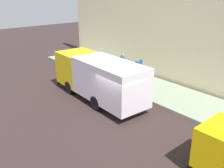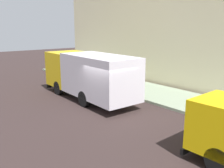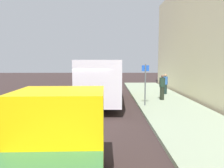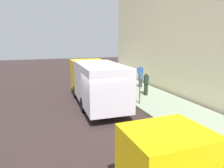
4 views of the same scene
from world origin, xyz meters
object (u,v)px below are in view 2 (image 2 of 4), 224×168
at_px(large_utility_truck, 88,74).
at_px(pedestrian_standing, 117,69).
at_px(pedestrian_walking, 130,74).
at_px(street_sign_post, 133,72).

relative_size(large_utility_truck, pedestrian_standing, 4.76).
distance_m(large_utility_truck, pedestrian_walking, 4.23).
relative_size(large_utility_truck, street_sign_post, 3.14).
relative_size(pedestrian_walking, pedestrian_standing, 1.05).
bearing_deg(pedestrian_standing, large_utility_truck, -26.25).
bearing_deg(large_utility_truck, pedestrian_standing, 33.64).
bearing_deg(pedestrian_walking, pedestrian_standing, 104.83).
distance_m(pedestrian_walking, pedestrian_standing, 2.76).
bearing_deg(street_sign_post, large_utility_truck, 153.57).
bearing_deg(pedestrian_standing, street_sign_post, 3.76).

